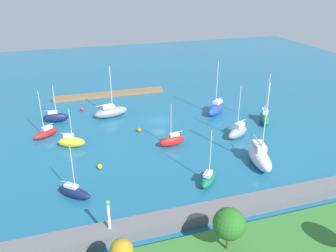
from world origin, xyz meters
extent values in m
plane|color=#1E668C|center=(0.00, 0.00, 0.00)|extent=(160.00, 160.00, 0.00)
cube|color=olive|center=(7.25, -18.37, 0.41)|extent=(26.46, 2.42, 0.82)
cube|color=slate|center=(0.00, 30.55, 0.79)|extent=(56.77, 2.51, 1.59)
cylinder|color=silver|center=(14.46, 30.55, 3.19)|extent=(0.36, 0.36, 3.20)
sphere|color=green|center=(14.46, 30.55, 5.04)|extent=(0.56, 0.56, 0.56)
cylinder|color=brown|center=(3.03, 36.60, 2.04)|extent=(0.29, 0.29, 2.27)
sphere|color=#286B23|center=(3.03, 36.60, 4.19)|extent=(3.38, 3.38, 3.38)
sphere|color=#AD841E|center=(14.20, 37.49, 4.73)|extent=(2.15, 2.15, 2.15)
ellipsoid|color=#19724C|center=(-0.59, 23.49, 0.76)|extent=(4.39, 4.74, 1.53)
cube|color=silver|center=(-0.34, 23.78, 1.76)|extent=(1.87, 1.96, 0.47)
cylinder|color=silver|center=(-0.75, 23.30, 4.86)|extent=(0.12, 0.12, 6.67)
cylinder|color=silver|center=(-0.03, 24.13, 2.15)|extent=(1.50, 1.72, 0.09)
ellipsoid|color=#141E4C|center=(19.90, -5.66, 0.95)|extent=(5.14, 2.00, 1.90)
cube|color=silver|center=(20.30, -5.70, 2.14)|extent=(1.88, 1.09, 0.48)
cylinder|color=silver|center=(19.65, -5.64, 4.77)|extent=(0.12, 0.12, 5.75)
cylinder|color=silver|center=(20.79, -5.74, 2.53)|extent=(2.27, 0.30, 0.10)
ellipsoid|color=red|center=(21.70, 0.95, 0.72)|extent=(4.86, 4.09, 1.44)
cube|color=silver|center=(21.38, 0.71, 1.73)|extent=(1.95, 1.75, 0.59)
cylinder|color=silver|center=(21.90, 1.10, 5.15)|extent=(0.12, 0.12, 7.42)
cylinder|color=silver|center=(21.09, 0.51, 2.18)|extent=(1.66, 1.25, 0.10)
ellipsoid|color=gray|center=(8.90, -5.01, 1.07)|extent=(7.43, 3.80, 2.13)
cube|color=silver|center=(9.45, -4.89, 2.43)|extent=(2.79, 1.93, 0.60)
cylinder|color=silver|center=(8.55, -5.08, 6.39)|extent=(0.17, 0.17, 8.53)
cylinder|color=silver|center=(10.24, -4.73, 2.88)|extent=(3.39, 0.83, 0.14)
ellipsoid|color=yellow|center=(17.42, 6.33, 0.92)|extent=(4.86, 2.88, 1.84)
cube|color=silver|center=(17.77, 6.22, 2.16)|extent=(1.86, 1.38, 0.63)
cylinder|color=silver|center=(17.20, 6.40, 4.46)|extent=(0.11, 0.11, 5.24)
cylinder|color=silver|center=(18.08, 6.11, 2.62)|extent=(1.79, 0.66, 0.09)
ellipsoid|color=#2347B2|center=(-12.51, 0.07, 1.14)|extent=(6.28, 5.63, 2.28)
cube|color=silver|center=(-12.90, -0.24, 2.60)|extent=(2.59, 2.44, 0.63)
cylinder|color=silver|center=(-12.27, 0.26, 6.85)|extent=(0.15, 0.15, 9.13)
cylinder|color=silver|center=(-13.20, -0.48, 3.06)|extent=(1.94, 1.58, 0.12)
ellipsoid|color=white|center=(-10.16, 21.17, 1.26)|extent=(3.98, 8.13, 2.53)
cube|color=silver|center=(-10.28, 20.56, 2.98)|extent=(2.02, 3.04, 0.90)
cylinder|color=silver|center=(-10.09, 21.55, 7.98)|extent=(0.19, 0.19, 10.90)
cylinder|color=silver|center=(-10.45, 19.71, 3.58)|extent=(0.88, 3.70, 0.15)
ellipsoid|color=#19724C|center=(-19.90, 7.01, 0.94)|extent=(4.17, 6.13, 1.88)
cube|color=silver|center=(-20.11, 6.58, 2.25)|extent=(1.87, 2.39, 0.75)
cylinder|color=silver|center=(-19.77, 7.28, 5.97)|extent=(0.14, 0.14, 8.20)
cylinder|color=silver|center=(-20.35, 6.09, 2.77)|extent=(1.27, 2.44, 0.11)
ellipsoid|color=#141E4C|center=(17.84, 21.24, 0.74)|extent=(4.79, 4.53, 1.48)
cube|color=silver|center=(18.15, 20.97, 1.67)|extent=(1.96, 1.90, 0.39)
cylinder|color=silver|center=(17.65, 21.41, 4.63)|extent=(0.12, 0.12, 6.31)
cylinder|color=silver|center=(18.47, 20.67, 2.02)|extent=(1.71, 1.56, 0.10)
ellipsoid|color=red|center=(0.82, 11.09, 0.92)|extent=(4.88, 1.89, 1.83)
cube|color=silver|center=(0.44, 11.05, 2.10)|extent=(1.79, 1.01, 0.53)
cylinder|color=silver|center=(1.06, 11.11, 4.78)|extent=(0.11, 0.11, 5.90)
cylinder|color=silver|center=(-0.04, 10.99, 2.51)|extent=(2.20, 0.33, 0.09)
ellipsoid|color=gray|center=(-11.56, 11.43, 0.96)|extent=(5.46, 3.96, 1.92)
cube|color=silver|center=(-11.94, 11.24, 2.33)|extent=(2.16, 1.81, 0.82)
cylinder|color=silver|center=(-11.33, 11.55, 5.89)|extent=(0.13, 0.13, 7.96)
cylinder|color=silver|center=(-12.39, 11.01, 2.89)|extent=(2.17, 1.18, 0.10)
sphere|color=yellow|center=(13.73, 14.94, 0.39)|extent=(0.78, 0.78, 0.78)
sphere|color=orange|center=(4.97, 3.78, 0.40)|extent=(0.79, 0.79, 0.79)
sphere|color=red|center=(14.52, -10.28, 0.36)|extent=(0.72, 0.72, 0.72)
camera|label=1|loc=(17.19, 61.01, 27.61)|focal=36.51mm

